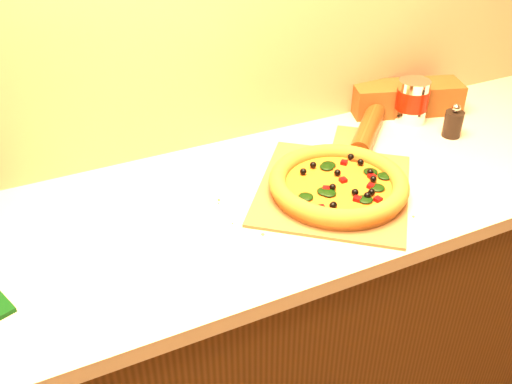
# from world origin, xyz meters

# --- Properties ---
(cabinet) EXTENTS (2.80, 0.65, 0.86)m
(cabinet) POSITION_xyz_m (0.00, 1.43, 0.43)
(cabinet) COLOR #41280D
(cabinet) RESTS_ON ground
(countertop) EXTENTS (2.84, 0.68, 0.04)m
(countertop) POSITION_xyz_m (0.00, 1.43, 0.88)
(countertop) COLOR beige
(countertop) RESTS_ON cabinet
(pizza_peel) EXTENTS (0.56, 0.58, 0.01)m
(pizza_peel) POSITION_xyz_m (0.26, 1.39, 0.90)
(pizza_peel) COLOR brown
(pizza_peel) RESTS_ON countertop
(pizza) EXTENTS (0.36, 0.36, 0.05)m
(pizza) POSITION_xyz_m (0.25, 1.36, 0.93)
(pizza) COLOR #B66F2D
(pizza) RESTS_ON pizza_peel
(pepper_grinder) EXTENTS (0.06, 0.06, 0.11)m
(pepper_grinder) POSITION_xyz_m (0.73, 1.48, 0.94)
(pepper_grinder) COLOR black
(pepper_grinder) RESTS_ON countertop
(rolling_pin) EXTENTS (0.32, 0.32, 0.06)m
(rolling_pin) POSITION_xyz_m (0.50, 1.58, 0.93)
(rolling_pin) COLOR #522E0E
(rolling_pin) RESTS_ON countertop
(coffee_canister) EXTENTS (0.10, 0.10, 0.14)m
(coffee_canister) POSITION_xyz_m (0.68, 1.62, 0.97)
(coffee_canister) COLOR silver
(coffee_canister) RESTS_ON countertop
(bread_bag) EXTENTS (0.37, 0.22, 0.10)m
(bread_bag) POSITION_xyz_m (0.71, 1.68, 0.95)
(bread_bag) COLOR #652B13
(bread_bag) RESTS_ON countertop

